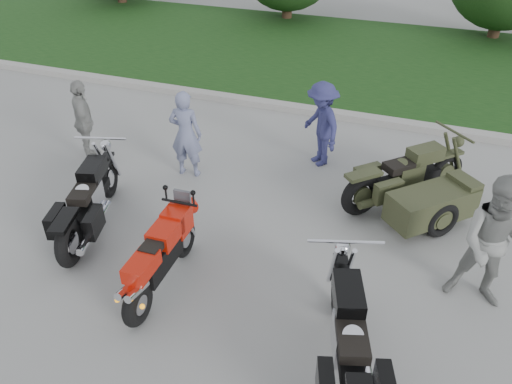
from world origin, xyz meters
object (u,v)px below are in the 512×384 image
(person_stripe, at_px, (186,134))
(person_grey, at_px, (495,244))
(cruiser_right, at_px, (350,350))
(cruiser_sidecar, at_px, (418,193))
(sportbike_red, at_px, (160,256))
(person_denim, at_px, (321,124))
(person_back, at_px, (84,122))
(cruiser_left, at_px, (88,204))

(person_stripe, distance_m, person_grey, 5.29)
(person_grey, bearing_deg, cruiser_right, -124.03)
(person_grey, bearing_deg, cruiser_sidecar, 123.66)
(sportbike_red, xyz_separation_m, person_denim, (1.13, 4.05, 0.27))
(cruiser_sidecar, relative_size, person_back, 1.40)
(sportbike_red, distance_m, person_denim, 4.21)
(cruiser_left, xyz_separation_m, person_stripe, (0.65, 2.07, 0.33))
(person_denim, bearing_deg, person_grey, 3.20)
(sportbike_red, relative_size, person_denim, 1.19)
(cruiser_right, bearing_deg, cruiser_sidecar, 65.67)
(person_back, bearing_deg, person_denim, -111.43)
(sportbike_red, relative_size, cruiser_sidecar, 0.87)
(cruiser_sidecar, xyz_separation_m, person_back, (-6.13, -0.25, 0.35))
(person_grey, bearing_deg, person_stripe, 165.61)
(sportbike_red, relative_size, cruiser_right, 0.77)
(person_back, bearing_deg, cruiser_left, 176.51)
(cruiser_right, height_order, person_grey, person_grey)
(cruiser_right, height_order, person_stripe, person_stripe)
(cruiser_left, height_order, cruiser_sidecar, cruiser_sidecar)
(sportbike_red, xyz_separation_m, cruiser_sidecar, (3.04, 2.89, -0.09))
(sportbike_red, bearing_deg, person_back, 137.35)
(cruiser_right, bearing_deg, person_stripe, 119.46)
(cruiser_left, xyz_separation_m, person_back, (-1.40, 1.90, 0.31))
(person_denim, height_order, person_back, person_denim)
(person_stripe, relative_size, person_denim, 1.00)
(person_back, bearing_deg, person_grey, -140.95)
(cruiser_right, height_order, cruiser_sidecar, cruiser_right)
(person_stripe, relative_size, person_grey, 0.87)
(sportbike_red, distance_m, person_grey, 4.23)
(cruiser_sidecar, bearing_deg, person_denim, -166.70)
(cruiser_left, height_order, cruiser_right, cruiser_right)
(cruiser_left, relative_size, person_denim, 1.48)
(cruiser_sidecar, bearing_deg, person_grey, -14.51)
(cruiser_left, xyz_separation_m, cruiser_right, (4.33, -1.33, 0.02))
(cruiser_left, height_order, person_grey, person_grey)
(cruiser_left, xyz_separation_m, cruiser_sidecar, (4.73, 2.15, -0.04))
(cruiser_right, xyz_separation_m, person_stripe, (-3.68, 3.40, 0.31))
(person_stripe, xyz_separation_m, person_denim, (2.16, 1.24, -0.00))
(cruiser_sidecar, distance_m, person_stripe, 4.10)
(person_denim, bearing_deg, sportbike_red, -58.39)
(person_stripe, distance_m, person_back, 2.06)
(cruiser_left, distance_m, person_grey, 5.75)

